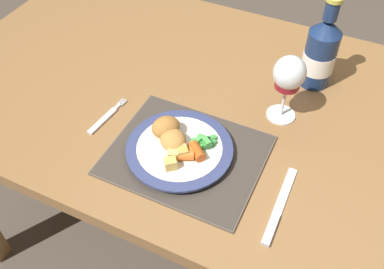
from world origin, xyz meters
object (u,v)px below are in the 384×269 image
at_px(wine_glass, 289,76).
at_px(bottle, 320,53).
at_px(dinner_plate, 180,150).
at_px(table_knife, 277,211).
at_px(fork, 105,118).
at_px(dining_table, 230,128).

height_order(wine_glass, bottle, bottle).
bearing_deg(bottle, dinner_plate, -118.50).
relative_size(dinner_plate, bottle, 0.97).
xyz_separation_m(table_knife, wine_glass, (-0.08, 0.27, 0.12)).
height_order(dinner_plate, bottle, bottle).
distance_m(fork, bottle, 0.55).
relative_size(dining_table, fork, 11.60).
distance_m(fork, table_knife, 0.46).
height_order(dining_table, fork, fork).
xyz_separation_m(dinner_plate, bottle, (0.20, 0.37, 0.08)).
bearing_deg(wine_glass, dining_table, -173.35).
height_order(fork, bottle, bottle).
bearing_deg(fork, wine_glass, 27.14).
xyz_separation_m(dinner_plate, fork, (-0.21, 0.02, -0.01)).
distance_m(fork, wine_glass, 0.44).
bearing_deg(fork, dining_table, 35.01).
bearing_deg(dining_table, table_knife, -52.05).
distance_m(dinner_plate, fork, 0.21).
bearing_deg(fork, table_knife, -9.35).
bearing_deg(dinner_plate, wine_glass, 52.72).
relative_size(dining_table, table_knife, 7.91).
xyz_separation_m(dining_table, bottle, (0.16, 0.17, 0.18)).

